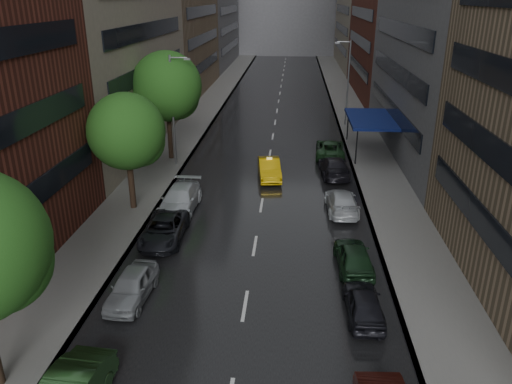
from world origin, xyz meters
TOP-DOWN VIEW (x-y plane):
  - road at (0.00, 50.00)m, footprint 14.00×140.00m
  - sidewalk_left at (-9.00, 50.00)m, footprint 4.00×140.00m
  - sidewalk_right at (9.00, 50.00)m, footprint 4.00×140.00m
  - tree_mid at (-8.60, 20.67)m, footprint 4.97×4.97m
  - tree_far at (-8.60, 31.66)m, footprint 5.87×5.87m
  - taxi at (0.25, 27.56)m, footprint 2.21×4.83m
  - parked_cars_left at (-5.40, 13.91)m, footprint 2.42×22.95m
  - parked_cars_right at (5.40, 20.80)m, footprint 2.76×35.95m
  - street_lamp_left at (-7.72, 30.00)m, footprint 1.74×0.22m
  - street_lamp_right at (7.72, 45.00)m, footprint 1.74×0.22m
  - awning at (8.98, 35.00)m, footprint 4.00×8.00m

SIDE VIEW (x-z plane):
  - road at x=0.00m, z-range 0.00..0.01m
  - sidewalk_left at x=-9.00m, z-range 0.00..0.15m
  - sidewalk_right at x=9.00m, z-range 0.00..0.15m
  - parked_cars_right at x=5.40m, z-range -0.04..1.52m
  - parked_cars_left at x=-5.40m, z-range -0.05..1.55m
  - taxi at x=0.25m, z-range 0.00..1.53m
  - awning at x=8.98m, z-range 1.57..4.70m
  - street_lamp_left at x=-7.72m, z-range 0.39..9.39m
  - street_lamp_right at x=7.72m, z-range 0.39..9.39m
  - tree_mid at x=-8.60m, z-range 1.46..9.38m
  - tree_far at x=-8.60m, z-range 1.73..11.08m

